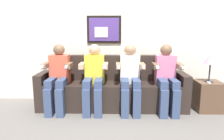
{
  "coord_description": "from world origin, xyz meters",
  "views": [
    {
      "loc": [
        0.08,
        -3.13,
        1.33
      ],
      "look_at": [
        0.0,
        0.15,
        0.7
      ],
      "focal_mm": 32.94,
      "sensor_mm": 36.0,
      "label": 1
    }
  ],
  "objects_px": {
    "person_right_center": "(130,76)",
    "side_table_right": "(208,96)",
    "person_leftmost": "(58,75)",
    "spare_remote_on_table": "(208,82)",
    "person_rightmost": "(167,76)",
    "table_lamp": "(211,60)",
    "couch": "(112,90)",
    "person_left_center": "(94,75)"
  },
  "relations": [
    {
      "from": "person_leftmost",
      "to": "table_lamp",
      "type": "bearing_deg",
      "value": 0.98
    },
    {
      "from": "person_leftmost",
      "to": "person_left_center",
      "type": "height_order",
      "value": "same"
    },
    {
      "from": "side_table_right",
      "to": "person_leftmost",
      "type": "bearing_deg",
      "value": -178.59
    },
    {
      "from": "person_right_center",
      "to": "spare_remote_on_table",
      "type": "bearing_deg",
      "value": -0.87
    },
    {
      "from": "person_rightmost",
      "to": "spare_remote_on_table",
      "type": "relative_size",
      "value": 8.54
    },
    {
      "from": "couch",
      "to": "person_leftmost",
      "type": "xyz_separation_m",
      "value": [
        -0.89,
        -0.17,
        0.29
      ]
    },
    {
      "from": "person_leftmost",
      "to": "table_lamp",
      "type": "relative_size",
      "value": 2.41
    },
    {
      "from": "couch",
      "to": "table_lamp",
      "type": "relative_size",
      "value": 5.49
    },
    {
      "from": "table_lamp",
      "to": "spare_remote_on_table",
      "type": "relative_size",
      "value": 3.54
    },
    {
      "from": "person_rightmost",
      "to": "person_right_center",
      "type": "bearing_deg",
      "value": 180.0
    },
    {
      "from": "person_left_center",
      "to": "spare_remote_on_table",
      "type": "relative_size",
      "value": 8.54
    },
    {
      "from": "person_rightmost",
      "to": "side_table_right",
      "type": "relative_size",
      "value": 2.22
    },
    {
      "from": "person_left_center",
      "to": "table_lamp",
      "type": "xyz_separation_m",
      "value": [
        1.9,
        0.04,
        0.25
      ]
    },
    {
      "from": "person_right_center",
      "to": "spare_remote_on_table",
      "type": "relative_size",
      "value": 8.54
    },
    {
      "from": "person_right_center",
      "to": "side_table_right",
      "type": "xyz_separation_m",
      "value": [
        1.31,
        0.06,
        -0.36
      ]
    },
    {
      "from": "person_right_center",
      "to": "side_table_right",
      "type": "bearing_deg",
      "value": 2.68
    },
    {
      "from": "person_left_center",
      "to": "couch",
      "type": "bearing_deg",
      "value": 29.61
    },
    {
      "from": "person_leftmost",
      "to": "spare_remote_on_table",
      "type": "height_order",
      "value": "person_leftmost"
    },
    {
      "from": "person_rightmost",
      "to": "table_lamp",
      "type": "xyz_separation_m",
      "value": [
        0.71,
        0.04,
        0.25
      ]
    },
    {
      "from": "side_table_right",
      "to": "spare_remote_on_table",
      "type": "height_order",
      "value": "spare_remote_on_table"
    },
    {
      "from": "person_rightmost",
      "to": "table_lamp",
      "type": "relative_size",
      "value": 2.41
    },
    {
      "from": "person_right_center",
      "to": "person_rightmost",
      "type": "xyz_separation_m",
      "value": [
        0.59,
        0.0,
        0.0
      ]
    },
    {
      "from": "couch",
      "to": "side_table_right",
      "type": "bearing_deg",
      "value": -3.82
    },
    {
      "from": "person_leftmost",
      "to": "side_table_right",
      "type": "distance_m",
      "value": 2.53
    },
    {
      "from": "person_leftmost",
      "to": "table_lamp",
      "type": "height_order",
      "value": "person_leftmost"
    },
    {
      "from": "person_left_center",
      "to": "spare_remote_on_table",
      "type": "bearing_deg",
      "value": -0.61
    },
    {
      "from": "couch",
      "to": "person_right_center",
      "type": "height_order",
      "value": "person_right_center"
    },
    {
      "from": "side_table_right",
      "to": "spare_remote_on_table",
      "type": "bearing_deg",
      "value": -122.33
    },
    {
      "from": "person_left_center",
      "to": "person_rightmost",
      "type": "relative_size",
      "value": 1.0
    },
    {
      "from": "couch",
      "to": "spare_remote_on_table",
      "type": "relative_size",
      "value": 19.41
    },
    {
      "from": "person_rightmost",
      "to": "spare_remote_on_table",
      "type": "xyz_separation_m",
      "value": [
        0.67,
        -0.02,
        -0.1
      ]
    },
    {
      "from": "person_leftmost",
      "to": "couch",
      "type": "bearing_deg",
      "value": 10.74
    },
    {
      "from": "person_right_center",
      "to": "spare_remote_on_table",
      "type": "height_order",
      "value": "person_right_center"
    },
    {
      "from": "person_right_center",
      "to": "couch",
      "type": "bearing_deg",
      "value": 150.35
    },
    {
      "from": "table_lamp",
      "to": "side_table_right",
      "type": "bearing_deg",
      "value": 57.02
    },
    {
      "from": "person_right_center",
      "to": "table_lamp",
      "type": "distance_m",
      "value": 1.33
    },
    {
      "from": "person_right_center",
      "to": "person_left_center",
      "type": "bearing_deg",
      "value": 179.96
    },
    {
      "from": "person_leftmost",
      "to": "person_rightmost",
      "type": "bearing_deg",
      "value": 0.0
    },
    {
      "from": "couch",
      "to": "side_table_right",
      "type": "relative_size",
      "value": 5.05
    },
    {
      "from": "person_leftmost",
      "to": "person_rightmost",
      "type": "relative_size",
      "value": 1.0
    },
    {
      "from": "side_table_right",
      "to": "person_right_center",
      "type": "bearing_deg",
      "value": -177.32
    },
    {
      "from": "person_leftmost",
      "to": "spare_remote_on_table",
      "type": "xyz_separation_m",
      "value": [
        2.45,
        -0.02,
        -0.1
      ]
    }
  ]
}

